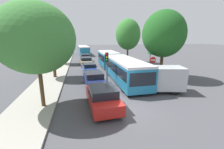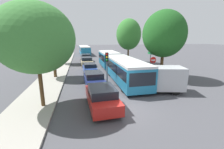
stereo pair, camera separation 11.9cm
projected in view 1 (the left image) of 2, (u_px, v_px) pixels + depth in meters
ground_plane at (125, 108)px, 10.61m from camera, size 200.00×200.00×0.00m
kerb_strip_left at (60, 66)px, 26.45m from camera, size 3.20×46.21×0.14m
articulated_bus at (116, 63)px, 20.18m from camera, size 2.76×17.39×2.58m
city_bus_rear at (84, 50)px, 44.29m from camera, size 3.09×11.75×2.51m
queued_car_red at (102, 97)px, 10.52m from camera, size 2.11×4.53×1.54m
queued_car_navy at (94, 79)px, 15.29m from camera, size 2.02×4.33×1.47m
queued_car_blue at (89, 68)px, 20.94m from camera, size 1.90×4.08×1.39m
queued_car_tan at (86, 61)px, 26.49m from camera, size 2.11×4.53×1.54m
queued_car_black at (85, 58)px, 31.69m from camera, size 2.09×4.49×1.53m
white_van at (157, 78)px, 13.58m from camera, size 5.31×3.04×2.31m
traffic_light at (107, 61)px, 15.18m from camera, size 0.37×0.39×3.40m
no_entry_sign at (153, 65)px, 16.47m from camera, size 0.70×0.08×2.82m
direction_sign_post at (150, 56)px, 18.86m from camera, size 0.12×1.40×3.60m
tree_left_near at (36, 41)px, 9.53m from camera, size 5.02×5.02×7.06m
tree_left_mid at (52, 44)px, 17.58m from camera, size 3.82×3.82×6.52m
tree_left_far at (61, 41)px, 27.48m from camera, size 3.78×3.78×5.94m
tree_right_near at (164, 34)px, 17.39m from camera, size 4.99×4.99×7.96m
tree_right_mid at (128, 34)px, 28.79m from camera, size 4.74×4.74×8.41m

